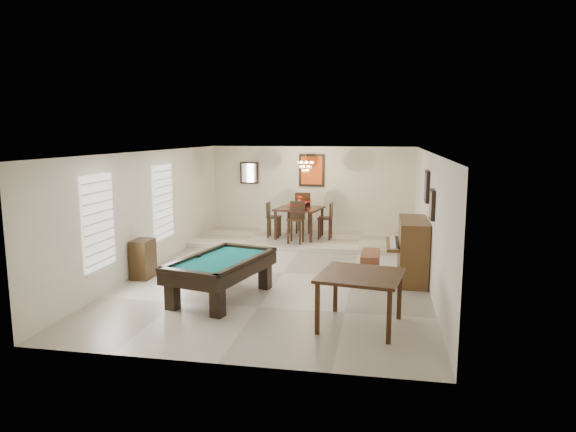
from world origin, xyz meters
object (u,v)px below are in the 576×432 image
(upright_piano, at_px, (405,250))
(square_table, at_px, (360,300))
(apothecary_chest, at_px, (143,259))
(dining_table, at_px, (299,220))
(dining_chair_west, at_px, (274,220))
(dining_chair_south, at_px, (296,223))
(flower_vase, at_px, (299,199))
(dining_chair_north, at_px, (304,212))
(dining_chair_east, at_px, (325,221))
(chandelier, at_px, (305,163))
(piano_bench, at_px, (370,265))
(pool_table, at_px, (222,279))

(upright_piano, bearing_deg, square_table, -105.90)
(apothecary_chest, relative_size, dining_table, 0.70)
(dining_chair_west, bearing_deg, dining_chair_south, -133.70)
(upright_piano, bearing_deg, flower_vase, 129.57)
(upright_piano, height_order, dining_table, upright_piano)
(dining_table, height_order, dining_chair_south, dining_chair_south)
(dining_chair_north, bearing_deg, dining_chair_west, 48.72)
(dining_chair_north, height_order, dining_chair_east, dining_chair_north)
(square_table, bearing_deg, flower_vase, 107.71)
(dining_chair_south, relative_size, dining_chair_east, 1.09)
(flower_vase, distance_m, chandelier, 1.03)
(dining_chair_south, height_order, dining_chair_west, dining_chair_south)
(piano_bench, bearing_deg, upright_piano, -6.12)
(chandelier, bearing_deg, flower_vase, 165.53)
(apothecary_chest, bearing_deg, square_table, -22.81)
(piano_bench, height_order, dining_chair_west, dining_chair_west)
(piano_bench, xyz_separation_m, dining_chair_west, (-2.73, 3.18, 0.34))
(dining_chair_west, bearing_deg, dining_chair_north, -43.97)
(flower_vase, xyz_separation_m, dining_chair_north, (0.02, 0.72, -0.47))
(chandelier, bearing_deg, dining_chair_west, 179.90)
(pool_table, height_order, dining_chair_south, dining_chair_south)
(apothecary_chest, height_order, dining_chair_south, dining_chair_south)
(square_table, relative_size, dining_chair_south, 1.13)
(square_table, bearing_deg, dining_table, 107.71)
(dining_chair_west, distance_m, dining_chair_east, 1.42)
(dining_chair_west, relative_size, chandelier, 1.62)
(square_table, height_order, upright_piano, upright_piano)
(piano_bench, height_order, flower_vase, flower_vase)
(flower_vase, bearing_deg, dining_table, 0.00)
(upright_piano, xyz_separation_m, dining_table, (-2.73, 3.30, -0.03))
(pool_table, height_order, dining_chair_north, dining_chair_north)
(dining_chair_west, height_order, dining_chair_east, dining_chair_east)
(apothecary_chest, bearing_deg, flower_vase, 57.85)
(upright_piano, relative_size, flower_vase, 6.95)
(apothecary_chest, distance_m, chandelier, 5.28)
(dining_chair_north, distance_m, dining_chair_east, 1.03)
(upright_piano, relative_size, dining_chair_east, 1.52)
(apothecary_chest, distance_m, flower_vase, 4.97)
(square_table, distance_m, apothecary_chest, 4.93)
(upright_piano, bearing_deg, chandelier, 128.15)
(dining_chair_south, distance_m, dining_chair_east, 0.98)
(square_table, relative_size, chandelier, 2.03)
(dining_chair_north, distance_m, dining_chair_west, 1.06)
(dining_chair_north, bearing_deg, flower_vase, 90.63)
(pool_table, bearing_deg, upright_piano, 42.85)
(flower_vase, relative_size, dining_chair_east, 0.22)
(flower_vase, height_order, dining_chair_west, flower_vase)
(upright_piano, relative_size, dining_chair_west, 1.56)
(piano_bench, xyz_separation_m, dining_chair_east, (-1.31, 3.19, 0.35))
(piano_bench, relative_size, dining_table, 0.82)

